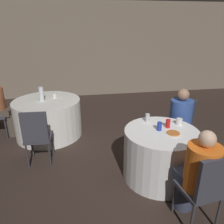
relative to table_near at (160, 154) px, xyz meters
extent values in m
plane|color=#332621|center=(-0.16, 0.06, -0.37)|extent=(16.00, 16.00, 0.00)
cube|color=#7A6B5B|center=(-0.16, 4.33, 1.03)|extent=(16.00, 0.06, 2.80)
cylinder|color=white|center=(0.00, 0.00, 0.00)|extent=(1.05, 1.05, 0.75)
cylinder|color=white|center=(-1.74, 1.66, 0.00)|extent=(1.31, 1.31, 0.75)
cube|color=#383842|center=(0.58, 0.61, 0.07)|extent=(0.57, 0.57, 0.04)
cube|color=#383842|center=(0.71, 0.74, 0.33)|extent=(0.31, 0.30, 0.48)
cylinder|color=#333338|center=(0.59, 0.37, -0.16)|extent=(0.03, 0.03, 0.43)
cylinder|color=#333338|center=(0.34, 0.61, -0.16)|extent=(0.03, 0.03, 0.43)
cylinder|color=#333338|center=(0.82, 0.62, -0.16)|extent=(0.03, 0.03, 0.43)
cylinder|color=#333338|center=(0.58, 0.85, -0.16)|extent=(0.03, 0.03, 0.43)
cube|color=#383842|center=(0.11, -0.84, 0.07)|extent=(0.45, 0.45, 0.04)
cube|color=#383842|center=(0.14, -1.02, 0.33)|extent=(0.38, 0.10, 0.48)
cylinder|color=#333338|center=(-0.08, -0.69, -0.16)|extent=(0.03, 0.03, 0.43)
cylinder|color=#333338|center=(0.26, -0.65, -0.16)|extent=(0.03, 0.03, 0.43)
cylinder|color=#333338|center=(-0.03, -1.03, -0.16)|extent=(0.03, 0.03, 0.43)
cylinder|color=#333338|center=(0.31, -0.98, -0.16)|extent=(0.03, 0.03, 0.43)
cylinder|color=#333338|center=(-2.51, 1.95, -0.16)|extent=(0.03, 0.03, 0.43)
cylinder|color=#333338|center=(-2.56, 1.61, -0.16)|extent=(0.03, 0.03, 0.43)
cube|color=#383842|center=(-1.78, 0.68, 0.07)|extent=(0.42, 0.42, 0.04)
cube|color=#383842|center=(-1.79, 0.50, 0.33)|extent=(0.38, 0.07, 0.48)
cylinder|color=#333338|center=(-1.94, 0.86, -0.16)|extent=(0.03, 0.03, 0.43)
cylinder|color=#333338|center=(-1.60, 0.84, -0.16)|extent=(0.03, 0.03, 0.43)
cylinder|color=#333338|center=(-1.96, 0.52, -0.16)|extent=(0.03, 0.03, 0.43)
cylinder|color=#333338|center=(-1.62, 0.50, -0.16)|extent=(0.03, 0.03, 0.43)
cylinder|color=#33384C|center=(0.08, -0.62, -0.14)|extent=(0.24, 0.24, 0.47)
cube|color=#33384C|center=(0.10, -0.73, 0.14)|extent=(0.38, 0.36, 0.12)
cylinder|color=orange|center=(0.11, -0.84, 0.35)|extent=(0.36, 0.36, 0.51)
sphere|color=#DBB293|center=(0.11, -0.84, 0.69)|extent=(0.18, 0.18, 0.18)
cylinder|color=#4C4238|center=(-2.48, 1.77, -0.14)|extent=(0.24, 0.24, 0.47)
cube|color=#4C4238|center=(-2.59, 1.79, 0.14)|extent=(0.36, 0.34, 0.12)
cylinder|color=#33384C|center=(0.43, 0.45, -0.14)|extent=(0.24, 0.24, 0.47)
cube|color=#33384C|center=(0.51, 0.53, 0.14)|extent=(0.48, 0.48, 0.12)
cylinder|color=#33519E|center=(0.58, 0.61, 0.34)|extent=(0.37, 0.37, 0.50)
sphere|color=#997056|center=(0.58, 0.61, 0.69)|extent=(0.20, 0.20, 0.20)
cylinder|color=white|center=(0.12, -0.10, 0.38)|extent=(0.24, 0.24, 0.01)
cylinder|color=#BC6628|center=(0.12, -0.10, 0.39)|extent=(0.18, 0.18, 0.01)
cylinder|color=#1E38A5|center=(-0.03, 0.03, 0.44)|extent=(0.07, 0.07, 0.12)
cylinder|color=silver|center=(-0.10, 0.35, 0.44)|extent=(0.07, 0.07, 0.12)
cylinder|color=red|center=(0.12, 0.10, 0.44)|extent=(0.07, 0.07, 0.12)
cylinder|color=white|center=(0.33, 0.17, 0.42)|extent=(0.09, 0.09, 0.09)
cylinder|color=silver|center=(-1.81, 1.63, 0.51)|extent=(0.09, 0.09, 0.28)
cylinder|color=silver|center=(-1.58, 1.81, 0.42)|extent=(0.09, 0.09, 0.09)
camera|label=1|loc=(-1.14, -2.57, 1.74)|focal=35.00mm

